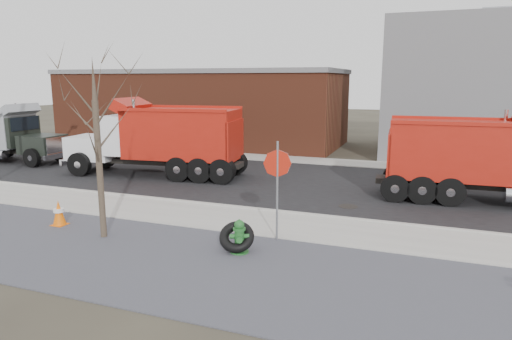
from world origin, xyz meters
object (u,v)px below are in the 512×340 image
at_px(truck_tire, 237,237).
at_px(stop_sign, 277,174).
at_px(fire_hydrant, 239,238).
at_px(dump_truck_red_a, 487,157).
at_px(dump_truck_red_b, 161,137).
at_px(dump_truck_grey, 3,132).

bearing_deg(truck_tire, stop_sign, 57.37).
xyz_separation_m(fire_hydrant, dump_truck_red_a, (6.63, 8.02, 1.32)).
bearing_deg(stop_sign, dump_truck_red_a, 49.82).
relative_size(dump_truck_red_b, dump_truck_grey, 1.23).
distance_m(truck_tire, dump_truck_red_b, 10.79).
bearing_deg(dump_truck_red_a, stop_sign, -134.68).
distance_m(fire_hydrant, dump_truck_red_b, 10.93).
relative_size(truck_tire, stop_sign, 0.39).
xyz_separation_m(dump_truck_red_b, dump_truck_grey, (-10.57, 0.42, -0.21)).
xyz_separation_m(truck_tire, dump_truck_red_b, (-7.25, 7.87, 1.44)).
distance_m(fire_hydrant, dump_truck_grey, 19.82).
bearing_deg(fire_hydrant, dump_truck_red_b, 110.23).
bearing_deg(fire_hydrant, dump_truck_grey, 132.42).
bearing_deg(truck_tire, dump_truck_red_a, 49.62).
relative_size(truck_tire, dump_truck_red_b, 0.13).
relative_size(truck_tire, dump_truck_red_a, 0.13).
distance_m(fire_hydrant, truck_tire, 0.15).
height_order(truck_tire, stop_sign, stop_sign).
height_order(dump_truck_red_b, dump_truck_grey, dump_truck_red_b).
xyz_separation_m(dump_truck_red_a, dump_truck_red_b, (-13.99, -0.07, 0.11)).
height_order(fire_hydrant, dump_truck_red_b, dump_truck_red_b).
bearing_deg(truck_tire, fire_hydrant, -38.48).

